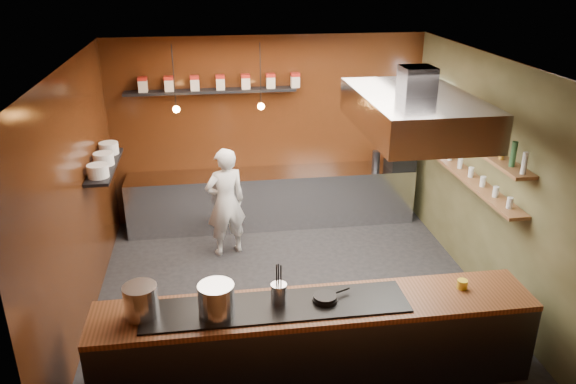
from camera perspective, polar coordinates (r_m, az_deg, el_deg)
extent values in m
plane|color=black|center=(7.47, 0.41, -10.36)|extent=(5.00, 5.00, 0.00)
plane|color=#371C0A|center=(9.11, -1.93, 6.27)|extent=(5.00, 0.00, 5.00)
plane|color=#371C0A|center=(6.88, -20.62, -0.80)|extent=(0.00, 5.00, 5.00)
plane|color=#474728|center=(7.54, 19.59, 1.36)|extent=(0.00, 5.00, 5.00)
plane|color=silver|center=(6.35, 0.48, 12.97)|extent=(5.00, 5.00, 0.00)
plane|color=white|center=(8.86, 14.75, 7.75)|extent=(0.00, 1.00, 1.00)
cube|color=silver|center=(9.16, -1.61, -0.62)|extent=(4.60, 0.65, 0.90)
cube|color=#38383D|center=(5.93, 2.81, -15.21)|extent=(4.40, 0.70, 0.86)
cube|color=brown|center=(5.66, 2.90, -11.53)|extent=(4.40, 0.72, 0.06)
cube|color=black|center=(5.59, -1.21, -11.54)|extent=(2.60, 0.55, 0.02)
cube|color=black|center=(8.75, -7.84, 10.12)|extent=(2.60, 0.26, 0.04)
cube|color=black|center=(7.74, -18.12, 2.52)|extent=(0.30, 1.40, 0.04)
cube|color=brown|center=(7.58, 17.93, 5.08)|extent=(0.26, 2.80, 0.04)
cube|color=brown|center=(7.73, 17.51, 1.77)|extent=(0.26, 2.80, 0.04)
cube|color=#38383D|center=(6.33, 12.98, 10.98)|extent=(0.35, 0.35, 0.30)
cube|color=silver|center=(6.40, 12.71, 7.92)|extent=(1.20, 2.00, 0.40)
cube|color=white|center=(6.46, 12.55, 6.12)|extent=(1.00, 1.80, 0.02)
cylinder|color=black|center=(8.05, -11.53, 11.34)|extent=(0.01, 0.01, 0.90)
sphere|color=orange|center=(8.14, -11.28, 8.24)|extent=(0.10, 0.10, 0.10)
cylinder|color=black|center=(8.07, -2.82, 11.78)|extent=(0.01, 0.01, 0.90)
sphere|color=orange|center=(8.17, -2.76, 8.68)|extent=(0.10, 0.10, 0.10)
cube|color=beige|center=(8.78, -14.52, 10.37)|extent=(0.13, 0.13, 0.17)
cube|color=#A01C13|center=(8.76, -14.59, 11.07)|extent=(0.13, 0.13, 0.05)
cube|color=beige|center=(8.75, -11.99, 10.55)|extent=(0.13, 0.13, 0.17)
cube|color=#A01C13|center=(8.73, -12.05, 11.25)|extent=(0.13, 0.13, 0.05)
cube|color=beige|center=(8.73, -9.44, 10.71)|extent=(0.13, 0.13, 0.17)
cube|color=#A01C13|center=(8.71, -9.48, 11.42)|extent=(0.13, 0.13, 0.05)
cube|color=beige|center=(8.73, -6.88, 10.85)|extent=(0.13, 0.13, 0.17)
cube|color=#A01C13|center=(8.71, -6.91, 11.56)|extent=(0.14, 0.13, 0.05)
cube|color=beige|center=(8.75, -4.33, 10.97)|extent=(0.13, 0.13, 0.17)
cube|color=#A01C13|center=(8.73, -4.35, 11.68)|extent=(0.14, 0.13, 0.05)
cube|color=beige|center=(8.78, -1.79, 11.07)|extent=(0.13, 0.13, 0.17)
cube|color=#A01C13|center=(8.76, -1.79, 11.77)|extent=(0.14, 0.13, 0.05)
cube|color=beige|center=(8.83, 0.73, 11.14)|extent=(0.13, 0.13, 0.17)
cube|color=#A01C13|center=(8.81, 0.74, 11.84)|extent=(0.14, 0.13, 0.05)
cylinder|color=white|center=(7.30, -18.74, 2.05)|extent=(0.26, 0.26, 0.16)
cylinder|color=white|center=(7.71, -18.21, 3.21)|extent=(0.26, 0.26, 0.16)
cylinder|color=white|center=(8.13, -17.74, 4.26)|extent=(0.26, 0.26, 0.16)
cylinder|color=silver|center=(6.46, 22.89, 2.70)|extent=(0.06, 0.06, 0.24)
cylinder|color=#2D5933|center=(6.65, 21.90, 3.41)|extent=(0.06, 0.06, 0.24)
cylinder|color=#8C601E|center=(6.85, 20.96, 4.06)|extent=(0.06, 0.06, 0.24)
cylinder|color=silver|center=(7.04, 20.07, 4.69)|extent=(0.06, 0.06, 0.24)
cylinder|color=#2D5933|center=(7.24, 19.23, 5.27)|extent=(0.06, 0.06, 0.24)
cylinder|color=#8C601E|center=(7.44, 18.44, 5.83)|extent=(0.06, 0.06, 0.24)
cylinder|color=silver|center=(7.65, 17.68, 6.35)|extent=(0.06, 0.06, 0.24)
cylinder|color=#2D5933|center=(7.85, 16.96, 6.85)|extent=(0.06, 0.06, 0.24)
cylinder|color=#8C601E|center=(8.06, 16.28, 7.32)|extent=(0.06, 0.06, 0.24)
cylinder|color=silver|center=(8.27, 15.63, 7.76)|extent=(0.06, 0.06, 0.24)
cylinder|color=#2D5933|center=(8.48, 15.01, 8.19)|extent=(0.06, 0.06, 0.24)
cylinder|color=#8C601E|center=(8.69, 14.42, 8.59)|extent=(0.06, 0.06, 0.24)
cylinder|color=silver|center=(6.76, 21.60, -1.04)|extent=(0.07, 0.07, 0.13)
cylinder|color=silver|center=(7.02, 20.35, 0.03)|extent=(0.07, 0.07, 0.13)
cylinder|color=silver|center=(7.29, 19.18, 1.01)|extent=(0.07, 0.07, 0.13)
cylinder|color=silver|center=(7.56, 18.10, 1.92)|extent=(0.07, 0.07, 0.13)
cylinder|color=silver|center=(7.84, 17.09, 2.77)|extent=(0.07, 0.07, 0.13)
cylinder|color=silver|center=(8.12, 16.15, 3.56)|extent=(0.07, 0.07, 0.13)
cylinder|color=silver|center=(8.41, 15.27, 4.30)|extent=(0.07, 0.07, 0.13)
cylinder|color=silver|center=(8.69, 14.45, 4.99)|extent=(0.07, 0.07, 0.13)
cylinder|color=silver|center=(5.54, -14.71, -10.63)|extent=(0.37, 0.37, 0.31)
cylinder|color=silver|center=(5.41, -7.27, -10.82)|extent=(0.46, 0.46, 0.32)
cylinder|color=silver|center=(5.57, -0.93, -10.26)|extent=(0.21, 0.21, 0.20)
cylinder|color=black|center=(5.65, 3.78, -10.82)|extent=(0.25, 0.25, 0.03)
cylinder|color=black|center=(5.64, 3.79, -10.55)|extent=(0.23, 0.23, 0.03)
cylinder|color=black|center=(5.74, 5.49, -9.93)|extent=(0.17, 0.09, 0.02)
cylinder|color=gold|center=(6.12, 17.28, -8.94)|extent=(0.14, 0.14, 0.10)
cube|color=black|center=(9.31, 11.37, 3.66)|extent=(0.44, 0.42, 0.41)
imported|color=silver|center=(8.14, -6.35, -1.04)|extent=(0.69, 0.55, 1.63)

